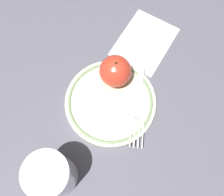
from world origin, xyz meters
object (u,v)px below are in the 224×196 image
object	(u,v)px
drinking_glass	(52,175)
plate	(112,103)
fork	(139,103)
napkin_folded	(145,42)
apple_red_whole	(115,71)

from	to	relation	value
drinking_glass	plate	bearing A→B (deg)	71.63
plate	drinking_glass	size ratio (longest dim) A/B	1.74
fork	napkin_folded	size ratio (longest dim) A/B	1.20
plate	drinking_glass	distance (m)	0.19
fork	napkin_folded	bearing A→B (deg)	178.16
plate	fork	bearing A→B (deg)	12.61
drinking_glass	napkin_folded	size ratio (longest dim) A/B	0.75
plate	apple_red_whole	xyz separation A→B (m)	(-0.01, 0.05, 0.04)
napkin_folded	apple_red_whole	bearing A→B (deg)	-108.34
plate	drinking_glass	bearing A→B (deg)	-108.37
plate	drinking_glass	xyz separation A→B (m)	(-0.06, -0.17, 0.05)
drinking_glass	napkin_folded	world-z (taller)	drinking_glass
drinking_glass	napkin_folded	bearing A→B (deg)	75.70
plate	napkin_folded	xyz separation A→B (m)	(0.03, 0.17, -0.01)
plate	napkin_folded	bearing A→B (deg)	80.02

